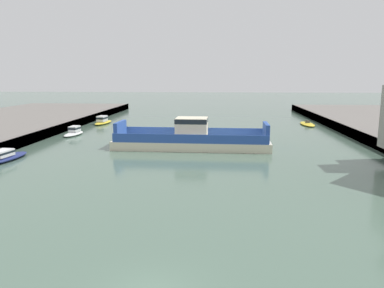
% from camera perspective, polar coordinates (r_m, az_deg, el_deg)
% --- Properties ---
extents(chain_ferry, '(20.07, 6.83, 3.90)m').
position_cam_1_polar(chain_ferry, '(48.64, -0.03, 0.80)').
color(chain_ferry, beige).
rests_on(chain_ferry, ground).
extents(moored_boat_mid_left, '(2.87, 7.17, 1.29)m').
position_cam_1_polar(moored_boat_mid_left, '(45.91, -26.55, -1.74)').
color(moored_boat_mid_left, navy).
rests_on(moored_boat_mid_left, ground).
extents(moored_boat_mid_right, '(2.30, 5.43, 1.45)m').
position_cam_1_polar(moored_boat_mid_right, '(61.58, -17.47, 1.75)').
color(moored_boat_mid_right, white).
rests_on(moored_boat_mid_right, ground).
extents(moored_boat_far_left, '(2.27, 7.23, 0.92)m').
position_cam_1_polar(moored_boat_far_left, '(74.43, 17.09, 2.93)').
color(moored_boat_far_left, yellow).
rests_on(moored_boat_far_left, ground).
extents(moored_boat_far_right, '(2.58, 6.95, 1.61)m').
position_cam_1_polar(moored_boat_far_right, '(74.82, -13.38, 3.43)').
color(moored_boat_far_right, yellow).
rests_on(moored_boat_far_right, ground).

